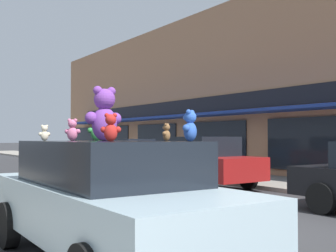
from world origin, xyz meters
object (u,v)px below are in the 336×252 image
(parked_car_far_center, at_px, (197,161))
(teddy_bear_giant, at_px, (104,115))
(teddy_bear_cream, at_px, (45,133))
(plush_art_car, at_px, (107,198))
(teddy_bear_brown, at_px, (167,132))
(parked_car_far_right, at_px, (128,156))
(teddy_bear_red, at_px, (111,128))
(teddy_bear_green, at_px, (96,129))
(teddy_bear_blue, at_px, (190,126))
(teddy_bear_pink, at_px, (72,130))

(parked_car_far_center, bearing_deg, teddy_bear_giant, -137.29)
(teddy_bear_cream, bearing_deg, teddy_bear_giant, 129.42)
(plush_art_car, xyz_separation_m, teddy_bear_brown, (0.68, -0.40, 0.87))
(parked_car_far_right, bearing_deg, teddy_bear_red, -120.29)
(parked_car_far_center, bearing_deg, teddy_bear_red, -135.07)
(teddy_bear_green, height_order, parked_car_far_right, teddy_bear_green)
(teddy_bear_blue, xyz_separation_m, parked_car_far_center, (5.73, 7.02, -0.91))
(teddy_bear_brown, height_order, teddy_bear_cream, teddy_bear_brown)
(teddy_bear_brown, height_order, teddy_bear_blue, teddy_bear_blue)
(teddy_bear_green, height_order, parked_car_far_center, teddy_bear_green)
(plush_art_car, bearing_deg, parked_car_far_right, 59.85)
(teddy_bear_cream, relative_size, parked_car_far_right, 0.05)
(teddy_bear_giant, xyz_separation_m, teddy_bear_cream, (-0.55, 0.84, -0.25))
(teddy_bear_brown, bearing_deg, parked_car_far_center, -164.29)
(teddy_bear_green, bearing_deg, teddy_bear_red, 83.15)
(teddy_bear_giant, xyz_separation_m, parked_car_far_right, (6.23, 10.40, -1.10))
(teddy_bear_red, distance_m, teddy_bear_cream, 1.61)
(plush_art_car, relative_size, teddy_bear_brown, 19.64)
(teddy_bear_cream, height_order, parked_car_far_right, teddy_bear_cream)
(teddy_bear_blue, bearing_deg, teddy_bear_giant, -98.52)
(teddy_bear_brown, distance_m, parked_car_far_center, 8.47)
(plush_art_car, distance_m, teddy_bear_giant, 1.13)
(teddy_bear_blue, height_order, parked_car_far_center, teddy_bear_blue)
(teddy_bear_blue, bearing_deg, parked_car_far_right, -146.25)
(teddy_bear_pink, relative_size, parked_car_far_center, 0.07)
(teddy_bear_green, xyz_separation_m, teddy_bear_blue, (0.28, -1.99, 0.00))
(teddy_bear_giant, relative_size, teddy_bear_brown, 3.11)
(teddy_bear_green, xyz_separation_m, teddy_bear_cream, (-0.77, 0.12, -0.07))
(teddy_bear_giant, distance_m, parked_car_far_right, 12.17)
(teddy_bear_red, xyz_separation_m, teddy_bear_blue, (0.78, -0.53, 0.02))
(teddy_bear_blue, distance_m, parked_car_far_right, 13.03)
(plush_art_car, xyz_separation_m, parked_car_far_center, (6.27, 5.92, 0.03))
(teddy_bear_brown, distance_m, parked_car_far_right, 12.34)
(teddy_bear_giant, xyz_separation_m, teddy_bear_green, (0.22, 0.72, -0.18))
(teddy_bear_pink, relative_size, parked_car_far_right, 0.07)
(teddy_bear_green, distance_m, parked_car_far_center, 7.89)
(teddy_bear_red, bearing_deg, teddy_bear_brown, -137.50)
(teddy_bear_red, bearing_deg, parked_car_far_center, -103.22)
(teddy_bear_giant, bearing_deg, teddy_bear_blue, 109.46)
(teddy_bear_giant, bearing_deg, parked_car_far_right, -123.06)
(parked_car_far_center, bearing_deg, teddy_bear_blue, -129.19)
(teddy_bear_red, height_order, parked_car_far_center, teddy_bear_red)
(plush_art_car, xyz_separation_m, teddy_bear_cream, (-0.51, 1.02, 0.87))
(teddy_bear_giant, relative_size, teddy_bear_pink, 2.26)
(plush_art_car, bearing_deg, teddy_bear_blue, -63.31)
(teddy_bear_pink, bearing_deg, parked_car_far_right, -84.23)
(teddy_bear_cream, xyz_separation_m, teddy_bear_blue, (1.05, -2.12, 0.07))
(plush_art_car, distance_m, parked_car_far_center, 8.62)
(parked_car_far_right, bearing_deg, plush_art_car, -120.65)
(teddy_bear_cream, bearing_deg, teddy_bear_blue, 122.82)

